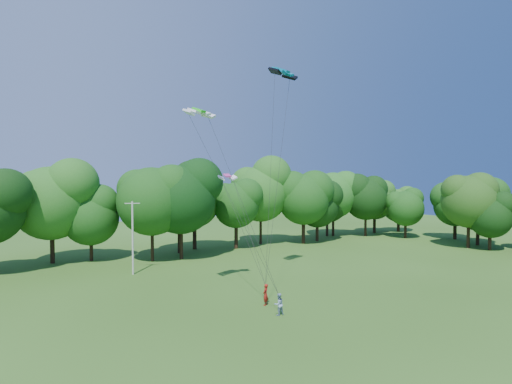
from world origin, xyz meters
TOP-DOWN VIEW (x-y plane):
  - ground at (0.00, 0.00)m, footprint 160.00×160.00m
  - utility_pole at (-4.94, 28.07)m, footprint 1.43×0.66m
  - kite_flyer_left at (1.38, 12.50)m, footprint 0.74×0.69m
  - kite_flyer_right at (0.99, 10.10)m, footprint 0.79×0.62m
  - kite_teal at (6.18, 17.06)m, footprint 3.39×2.39m
  - kite_green at (-2.56, 16.28)m, footprint 2.87×1.97m
  - kite_pink at (1.29, 18.83)m, footprint 1.81×1.07m
  - tree_back_center at (2.15, 32.85)m, footprint 9.34×9.34m
  - tree_back_east at (31.61, 37.88)m, footprint 8.68×8.68m
  - tree_flank_east at (39.85, 18.85)m, footprint 8.19×8.19m

SIDE VIEW (x-z plane):
  - ground at x=0.00m, z-range 0.00..0.00m
  - kite_flyer_right at x=0.99m, z-range 0.00..1.60m
  - kite_flyer_left at x=1.38m, z-range 0.00..1.69m
  - utility_pole at x=-4.94m, z-range 0.12..7.70m
  - tree_flank_east at x=39.85m, z-range 1.48..13.39m
  - tree_back_east at x=31.61m, z-range 1.57..14.20m
  - tree_back_center at x=2.15m, z-range 1.69..15.27m
  - kite_pink at x=1.29m, z-range 10.06..10.42m
  - kite_green at x=-2.56m, z-range 15.20..15.74m
  - kite_teal at x=6.18m, z-range 19.68..20.41m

